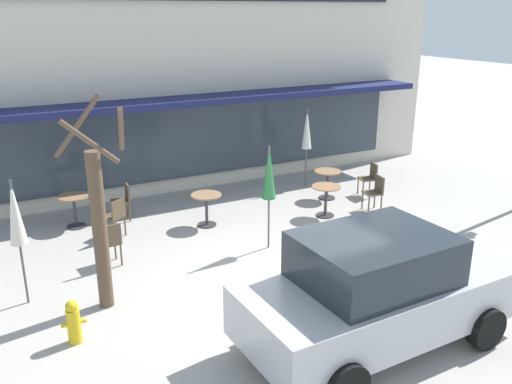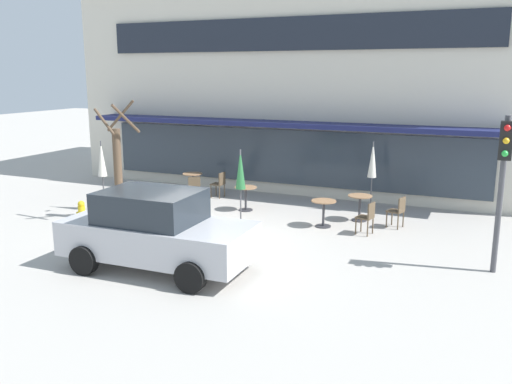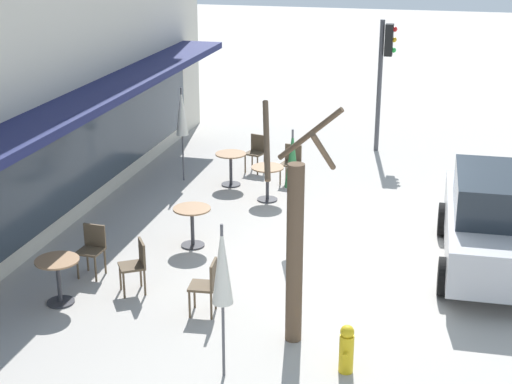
{
  "view_description": "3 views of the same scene",
  "coord_description": "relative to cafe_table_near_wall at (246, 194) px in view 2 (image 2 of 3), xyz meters",
  "views": [
    {
      "loc": [
        -4.74,
        -7.53,
        4.75
      ],
      "look_at": [
        0.73,
        2.71,
        0.84
      ],
      "focal_mm": 38.0,
      "sensor_mm": 36.0,
      "label": 1
    },
    {
      "loc": [
        6.71,
        -11.71,
        4.27
      ],
      "look_at": [
        0.53,
        2.34,
        0.86
      ],
      "focal_mm": 38.0,
      "sensor_mm": 36.0,
      "label": 2
    },
    {
      "loc": [
        -13.1,
        -1.1,
        5.87
      ],
      "look_at": [
        0.6,
        2.29,
        0.87
      ],
      "focal_mm": 55.0,
      "sensor_mm": 36.0,
      "label": 3
    }
  ],
  "objects": [
    {
      "name": "cafe_chair_4",
      "position": [
        -2.47,
        -1.06,
        0.01
      ],
      "size": [
        0.44,
        0.44,
        0.89
      ],
      "color": "brown",
      "rests_on": "ground"
    },
    {
      "name": "cafe_table_near_wall",
      "position": [
        0.0,
        0.0,
        0.0
      ],
      "size": [
        0.7,
        0.7,
        0.76
      ],
      "color": "#333338",
      "rests_on": "ground"
    },
    {
      "name": "building_facade",
      "position": [
        0.25,
        6.66,
        3.32
      ],
      "size": [
        17.21,
        9.1,
        7.66
      ],
      "color": "beige",
      "rests_on": "ground"
    },
    {
      "name": "street_tree",
      "position": [
        -2.9,
        -2.51,
        1.03
      ],
      "size": [
        1.13,
        1.13,
        3.49
      ],
      "color": "brown",
      "rests_on": "ground"
    },
    {
      "name": "patio_umbrella_cream_folded",
      "position": [
        0.66,
        -1.75,
        1.11
      ],
      "size": [
        0.28,
        0.28,
        2.2
      ],
      "color": "#4C4C51",
      "rests_on": "ground"
    },
    {
      "name": "traffic_light_pole",
      "position": [
        7.2,
        -2.8,
        1.78
      ],
      "size": [
        0.26,
        0.44,
        3.4
      ],
      "color": "#47474C",
      "rests_on": "ground"
    },
    {
      "name": "cafe_table_mid_patio",
      "position": [
        3.56,
        0.25,
        0.0
      ],
      "size": [
        0.7,
        0.7,
        0.76
      ],
      "color": "#333338",
      "rests_on": "ground"
    },
    {
      "name": "cafe_chair_3",
      "position": [
        -1.59,
        1.27,
        0.01
      ],
      "size": [
        0.42,
        0.42,
        0.89
      ],
      "color": "brown",
      "rests_on": "ground"
    },
    {
      "name": "fire_hydrant",
      "position": [
        -3.59,
        -3.37,
        -0.16
      ],
      "size": [
        0.36,
        0.2,
        0.71
      ],
      "color": "gold",
      "rests_on": "ground"
    },
    {
      "name": "cafe_table_streetside",
      "position": [
        2.77,
        -0.79,
        0.0
      ],
      "size": [
        0.7,
        0.7,
        0.76
      ],
      "color": "#333338",
      "rests_on": "ground"
    },
    {
      "name": "cafe_table_by_tree",
      "position": [
        -2.7,
        1.34,
        0.0
      ],
      "size": [
        0.7,
        0.7,
        0.76
      ],
      "color": "#333338",
      "rests_on": "ground"
    },
    {
      "name": "parked_sedan",
      "position": [
        0.37,
        -5.48,
        0.36
      ],
      "size": [
        4.24,
        2.1,
        1.76
      ],
      "color": "#B7B7BC",
      "rests_on": "ground"
    },
    {
      "name": "cafe_chair_0",
      "position": [
        -2.02,
        0.29,
        0.01
      ],
      "size": [
        0.55,
        0.55,
        0.89
      ],
      "color": "brown",
      "rests_on": "ground"
    },
    {
      "name": "cafe_chair_2",
      "position": [
        4.71,
        -0.07,
        0.01
      ],
      "size": [
        0.49,
        0.49,
        0.89
      ],
      "color": "brown",
      "rests_on": "ground"
    },
    {
      "name": "cafe_chair_1",
      "position": [
        4.07,
        -1.05,
        0.01
      ],
      "size": [
        0.47,
        0.47,
        0.89
      ],
      "color": "brown",
      "rests_on": "ground"
    },
    {
      "name": "ground_plane",
      "position": [
        0.25,
        -3.3,
        -0.52
      ],
      "size": [
        80.0,
        80.0,
        0.0
      ],
      "primitive_type": "plane",
      "color": "#ADA8A0"
    },
    {
      "name": "patio_umbrella_green_folded",
      "position": [
        -4.08,
        -1.79,
        1.11
      ],
      "size": [
        0.28,
        0.28,
        2.2
      ],
      "color": "#4C4C51",
      "rests_on": "ground"
    },
    {
      "name": "patio_umbrella_corner_open",
      "position": [
        3.63,
        1.42,
        1.11
      ],
      "size": [
        0.28,
        0.28,
        2.2
      ],
      "color": "#4C4C51",
      "rests_on": "ground"
    }
  ]
}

